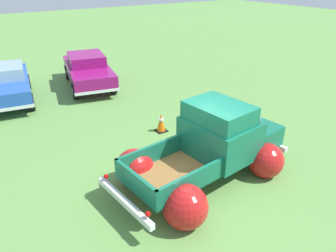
# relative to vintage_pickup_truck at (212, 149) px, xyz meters

# --- Properties ---
(ground_plane) EXTENTS (80.00, 80.00, 0.00)m
(ground_plane) POSITION_rel_vintage_pickup_truck_xyz_m (-0.39, -0.04, -0.76)
(ground_plane) COLOR #609347
(vintage_pickup_truck) EXTENTS (4.78, 3.12, 1.96)m
(vintage_pickup_truck) POSITION_rel_vintage_pickup_truck_xyz_m (0.00, 0.00, 0.00)
(vintage_pickup_truck) COLOR black
(vintage_pickup_truck) RESTS_ON ground
(show_car_0) EXTENTS (2.45, 4.42, 1.43)m
(show_car_0) POSITION_rel_vintage_pickup_truck_xyz_m (-3.43, 8.48, 0.02)
(show_car_0) COLOR black
(show_car_0) RESTS_ON ground
(show_car_1) EXTENTS (2.68, 4.71, 1.43)m
(show_car_1) POSITION_rel_vintage_pickup_truck_xyz_m (0.00, 8.50, 0.02)
(show_car_1) COLOR black
(show_car_1) RESTS_ON ground
(lane_cone_0) EXTENTS (0.36, 0.36, 0.63)m
(lane_cone_0) POSITION_rel_vintage_pickup_truck_xyz_m (0.26, 2.78, -0.45)
(lane_cone_0) COLOR black
(lane_cone_0) RESTS_ON ground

